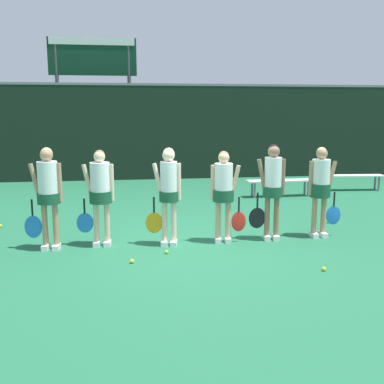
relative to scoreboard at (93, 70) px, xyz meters
The scene contains 17 objects.
ground_plane 10.88m from the scoreboard, 76.30° to the right, with size 140.00×140.00×0.00m, color #216642.
fence_windscreen 3.77m from the scoreboard, 37.33° to the right, with size 60.00×0.08×3.36m.
scoreboard is the anchor object (origin of this frame).
bench_courtside 8.64m from the scoreboard, 45.53° to the right, with size 1.95×0.41×0.48m.
bench_far 10.12m from the scoreboard, 31.59° to the right, with size 1.89×0.50×0.47m.
player_0 10.28m from the scoreboard, 90.75° to the right, with size 0.68×0.39×1.80m.
player_1 10.23m from the scoreboard, 85.61° to the right, with size 0.68×0.40×1.74m.
player_2 10.51m from the scoreboard, 78.83° to the right, with size 0.64×0.35×1.77m.
player_3 10.71m from the scoreboard, 73.17° to the right, with size 0.65×0.39×1.70m.
player_4 10.95m from the scoreboard, 68.31° to the right, with size 0.66×0.36×1.81m.
player_5 11.30m from the scoreboard, 63.43° to the right, with size 0.67×0.39×1.74m.
tennis_ball_0 11.59m from the scoreboard, 83.25° to the right, with size 0.07×0.07×0.07m, color #CCE033.
tennis_ball_1 11.10m from the scoreboard, 57.75° to the right, with size 0.07×0.07×0.07m, color #CCE033.
tennis_ball_2 9.25m from the scoreboard, 76.89° to the right, with size 0.07×0.07×0.07m, color #CCE033.
tennis_ball_4 12.94m from the scoreboard, 70.16° to the right, with size 0.07×0.07×0.07m, color #CCE033.
tennis_ball_6 9.18m from the scoreboard, 99.96° to the right, with size 0.07×0.07×0.07m, color #CCE033.
tennis_ball_7 11.29m from the scoreboard, 79.81° to the right, with size 0.07×0.07×0.07m, color #CCE033.
Camera 1 is at (-1.11, -7.94, 2.41)m, focal length 42.00 mm.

